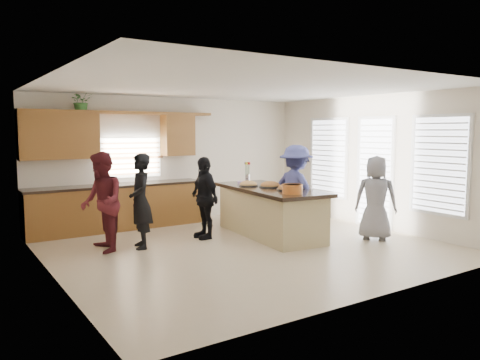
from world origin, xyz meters
TOP-DOWN VIEW (x-y plane):
  - floor at (0.00, 0.00)m, footprint 6.50×6.50m
  - room_shell at (0.00, 0.00)m, footprint 6.52×6.02m
  - back_cabinetry at (-1.47, 2.73)m, footprint 4.08×0.66m
  - right_wall_glazing at (3.22, -0.13)m, footprint 0.06×4.00m
  - island at (0.90, 0.49)m, footprint 1.42×2.80m
  - platter_front at (0.95, 0.00)m, footprint 0.44×0.44m
  - platter_mid at (0.95, 0.57)m, footprint 0.43×0.43m
  - platter_back at (0.70, 0.95)m, footprint 0.39×0.39m
  - salad_bowl at (0.69, -0.44)m, footprint 0.36×0.36m
  - clear_cup at (1.22, -0.33)m, footprint 0.08×0.08m
  - plate_stack at (0.82, 1.35)m, footprint 0.21×0.21m
  - flower_vase at (1.15, 1.64)m, footprint 0.14×0.14m
  - potted_plant at (-2.05, 2.82)m, footprint 0.51×0.47m
  - woman_left_back at (-1.59, 0.94)m, footprint 0.51×0.67m
  - woman_left_mid at (-2.23, 1.05)m, footprint 0.72×0.88m
  - woman_left_front at (-0.29, 1.00)m, footprint 0.40×0.93m
  - woman_right_back at (1.41, 0.32)m, footprint 0.87×1.25m
  - woman_right_front at (2.35, -0.88)m, footprint 0.87×0.93m

SIDE VIEW (x-z plane):
  - floor at x=0.00m, z-range 0.00..0.00m
  - island at x=0.90m, z-range -0.02..0.93m
  - woman_left_front at x=-0.29m, z-range 0.00..1.57m
  - woman_right_front at x=2.35m, z-range 0.00..1.59m
  - woman_left_back at x=-1.59m, z-range 0.00..1.67m
  - woman_left_mid at x=-2.23m, z-range 0.00..1.71m
  - woman_right_back at x=1.41m, z-range 0.00..1.78m
  - back_cabinetry at x=-1.47m, z-range -0.32..2.14m
  - plate_stack at x=0.82m, z-range 0.95..1.00m
  - platter_back at x=0.70m, z-range 0.90..1.06m
  - platter_mid at x=0.95m, z-range 0.89..1.07m
  - platter_front at x=0.95m, z-range 0.89..1.07m
  - clear_cup at x=1.22m, z-range 0.95..1.06m
  - salad_bowl at x=0.69m, z-range 0.96..1.12m
  - flower_vase at x=1.15m, z-range 0.97..1.40m
  - right_wall_glazing at x=3.22m, z-range 0.22..2.47m
  - room_shell at x=0.00m, z-range 0.50..3.31m
  - potted_plant at x=-2.05m, z-range 2.40..2.88m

